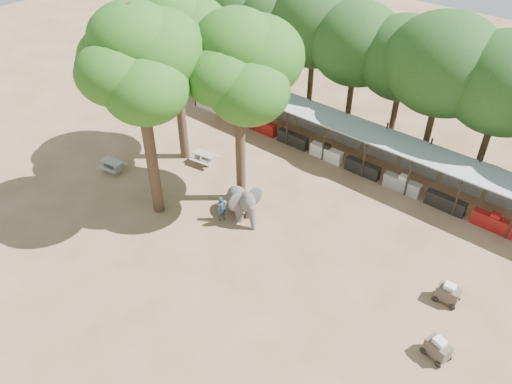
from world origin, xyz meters
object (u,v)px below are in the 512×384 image
Objects in this scene: picnic_table_far at (204,157)px; cart_front at (438,348)px; yard_tree_left at (174,38)px; handler at (222,209)px; picnic_table_near at (112,164)px; elephant at (242,201)px; yard_tree_center at (138,61)px; cart_back at (448,293)px; yard_tree_back at (239,64)px.

cart_front is (18.23, -4.28, 0.04)m from picnic_table_far.
yard_tree_left is 6.29× the size of picnic_table_far.
handler reaches higher than picnic_table_near.
yard_tree_left is 10.50m from elephant.
handler is 13.37m from cart_front.
elephant is (4.33, 2.53, -8.12)m from yard_tree_center.
elephant is 11.85m from cart_back.
cart_front is at bearing 12.45° from elephant.
elephant reaches higher than cart_front.
elephant is at bearing 30.30° from yard_tree_center.
cart_front is (13.98, -3.21, -7.99)m from yard_tree_back.
handler is (3.64, 1.54, -8.40)m from yard_tree_center.
picnic_table_far is at bearing 2.21° from yard_tree_left.
yard_tree_back reaches higher than picnic_table_far.
yard_tree_center is 1.06× the size of yard_tree_back.
picnic_table_near is (-8.28, -3.42, -8.06)m from yard_tree_back.
cart_back is (11.74, 1.51, -0.53)m from elephant.
cart_back is (13.07, 0.04, -7.99)m from yard_tree_back.
yard_tree_center is at bearing -129.44° from elephant.
yard_tree_center is 10.12× the size of cart_back.
picnic_table_far is 17.34m from cart_back.
yard_tree_center is 19.08m from cart_front.
yard_tree_back reaches higher than cart_back.
picnic_table_near is (-8.92, -0.96, -0.33)m from handler.
yard_tree_left is at bearing -175.63° from cart_front.
picnic_table_near is at bearing 108.17° from handler.
cart_front is (13.34, -0.74, -0.26)m from handler.
picnic_table_far reaches higher than picnic_table_near.
elephant is 1.67× the size of picnic_table_far.
handler is 6.03m from picnic_table_far.
yard_tree_back is at bearing -9.46° from yard_tree_left.
picnic_table_far is (4.03, 4.49, 0.03)m from picnic_table_near.
picnic_table_far is at bearing 66.14° from handler.
handler is at bearing -104.41° from elephant.
picnic_table_far is 1.47× the size of cart_back.
elephant reaches higher than cart_back.
cart_back is at bearing 0.01° from picnic_table_near.
yard_tree_center is 7.43× the size of handler.
yard_tree_back reaches higher than yard_tree_left.
elephant reaches higher than picnic_table_far.
yard_tree_left is 0.92× the size of yard_tree_center.
yard_tree_left is at bearing 174.18° from cart_back.
yard_tree_back is (3.00, 4.00, -0.67)m from yard_tree_center.
picnic_table_near is at bearing -163.19° from cart_front.
yard_tree_center is at bearing -59.04° from yard_tree_left.
cart_front is 1.10× the size of cart_back.
cart_front is at bearing -77.25° from cart_back.
handler is 8.97m from picnic_table_near.
picnic_table_near is at bearing 173.77° from yard_tree_center.
elephant is 1.24m from handler.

